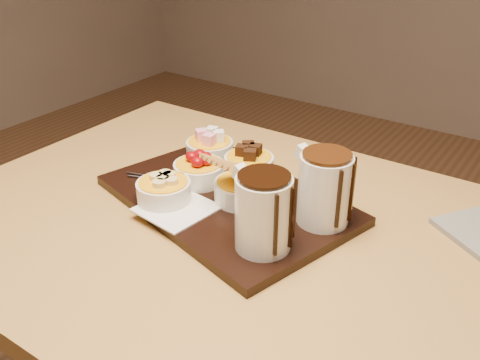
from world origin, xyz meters
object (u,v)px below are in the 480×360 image
Objects in this scene: dining_table at (258,277)px; serving_board at (227,200)px; bowl_strawberries at (199,172)px; pitcher_milk_chocolate at (324,190)px; pitcher_dark_chocolate at (263,214)px.

dining_table is 0.16m from serving_board.
pitcher_milk_chocolate reaches higher than bowl_strawberries.
pitcher_milk_chocolate is at bearing 1.32° from bowl_strawberries.
pitcher_dark_chocolate reaches higher than dining_table.
dining_table is 0.21m from pitcher_milk_chocolate.
dining_table is 12.00× the size of bowl_strawberries.
serving_board is 0.19m from pitcher_dark_chocolate.
serving_board reaches higher than dining_table.
pitcher_milk_chocolate is (0.19, 0.02, 0.07)m from serving_board.
bowl_strawberries is 0.81× the size of pitcher_dark_chocolate.
bowl_strawberries is at bearing -163.61° from pitcher_milk_chocolate.
pitcher_milk_chocolate is at bearing 85.60° from pitcher_dark_chocolate.
dining_table is at bearing -19.22° from bowl_strawberries.
dining_table is 9.76× the size of pitcher_milk_chocolate.
dining_table is 9.76× the size of pitcher_dark_chocolate.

